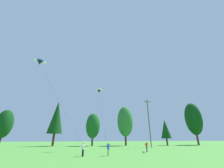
% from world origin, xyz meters
% --- Properties ---
extents(treeline_tree_b, '(4.61, 4.61, 10.39)m').
position_xyz_m(treeline_tree_b, '(-25.95, 48.72, 6.29)').
color(treeline_tree_b, '#472D19').
rests_on(treeline_tree_b, ground_plane).
extents(treeline_tree_c, '(4.65, 4.65, 13.88)m').
position_xyz_m(treeline_tree_c, '(-11.60, 48.43, 8.69)').
color(treeline_tree_c, '#472D19').
rests_on(treeline_tree_c, ground_plane).
extents(treeline_tree_d, '(4.50, 4.50, 9.99)m').
position_xyz_m(treeline_tree_d, '(0.17, 46.41, 6.05)').
color(treeline_tree_d, '#472D19').
rests_on(treeline_tree_d, ground_plane).
extents(treeline_tree_e, '(5.23, 5.23, 12.70)m').
position_xyz_m(treeline_tree_e, '(10.97, 45.48, 7.69)').
color(treeline_tree_e, '#472D19').
rests_on(treeline_tree_e, ground_plane).
extents(treeline_tree_f, '(3.44, 3.44, 8.34)m').
position_xyz_m(treeline_tree_f, '(25.31, 44.03, 5.22)').
color(treeline_tree_f, '#472D19').
rests_on(treeline_tree_f, ground_plane).
extents(treeline_tree_g, '(5.92, 5.92, 15.26)m').
position_xyz_m(treeline_tree_g, '(38.33, 44.25, 9.24)').
color(treeline_tree_g, '#472D19').
rests_on(treeline_tree_g, ground_plane).
extents(utility_pole, '(2.20, 0.26, 12.61)m').
position_xyz_m(utility_pole, '(13.99, 34.57, 6.58)').
color(utility_pole, brown).
rests_on(utility_pole, ground_plane).
extents(kite_flyer_near, '(0.74, 0.75, 1.69)m').
position_xyz_m(kite_flyer_near, '(-4.20, 19.86, 1.00)').
color(kite_flyer_near, black).
rests_on(kite_flyer_near, ground_plane).
extents(kite_flyer_mid, '(0.75, 0.76, 1.69)m').
position_xyz_m(kite_flyer_mid, '(-0.80, 19.77, 1.00)').
color(kite_flyer_mid, gray).
rests_on(kite_flyer_mid, ground_plane).
extents(kite_flyer_far, '(0.66, 0.68, 1.69)m').
position_xyz_m(kite_flyer_far, '(7.01, 23.63, 1.00)').
color(kite_flyer_far, black).
rests_on(kite_flyer_far, ground_plane).
extents(parafoil_kite_high_blue_white, '(13.88, 18.39, 21.36)m').
position_xyz_m(parafoil_kite_high_blue_white, '(-16.64, 36.98, 22.17)').
color(parafoil_kite_high_blue_white, blue).
extents(parafoil_kite_mid_white, '(2.19, 9.79, 11.37)m').
position_xyz_m(parafoil_kite_mid_white, '(-0.88, 29.35, 12.47)').
color(parafoil_kite_mid_white, white).
extents(picnic_cooler, '(0.53, 0.62, 0.34)m').
position_xyz_m(picnic_cooler, '(5.79, 22.17, 0.17)').
color(picnic_cooler, white).
rests_on(picnic_cooler, ground_plane).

